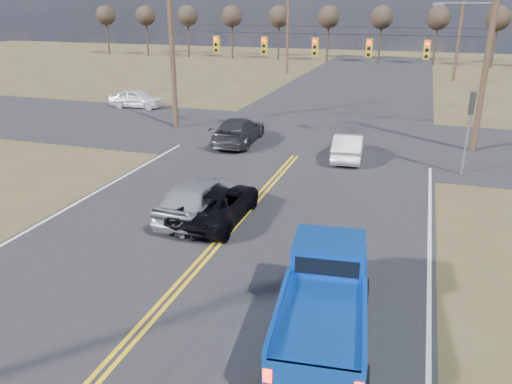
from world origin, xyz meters
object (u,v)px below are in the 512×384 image
(pickup_truck, at_px, (324,301))
(black_suv, at_px, (216,203))
(white_car_queue, at_px, (348,146))
(dgrey_car_queue, at_px, (238,131))
(cross_car_west, at_px, (136,98))
(silver_suv, at_px, (201,197))

(pickup_truck, height_order, black_suv, pickup_truck)
(pickup_truck, distance_m, white_car_queue, 15.13)
(pickup_truck, relative_size, white_car_queue, 1.34)
(pickup_truck, height_order, dgrey_car_queue, pickup_truck)
(black_suv, height_order, white_car_queue, white_car_queue)
(black_suv, relative_size, cross_car_west, 1.14)
(white_car_queue, bearing_deg, black_suv, 65.18)
(black_suv, bearing_deg, silver_suv, -5.66)
(pickup_truck, bearing_deg, cross_car_west, 122.73)
(dgrey_car_queue, bearing_deg, silver_suv, 99.44)
(black_suv, bearing_deg, dgrey_car_queue, -74.48)
(black_suv, bearing_deg, cross_car_west, -52.08)
(pickup_truck, bearing_deg, white_car_queue, 89.76)
(white_car_queue, xyz_separation_m, cross_car_west, (-17.61, 8.57, 0.03))
(silver_suv, relative_size, white_car_queue, 1.15)
(black_suv, bearing_deg, white_car_queue, -110.71)
(silver_suv, bearing_deg, black_suv, 177.72)
(pickup_truck, xyz_separation_m, cross_car_west, (-19.25, 23.62, -0.26))
(pickup_truck, height_order, silver_suv, pickup_truck)
(silver_suv, height_order, black_suv, silver_suv)
(black_suv, relative_size, dgrey_car_queue, 0.93)
(silver_suv, xyz_separation_m, black_suv, (0.66, -0.06, -0.14))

